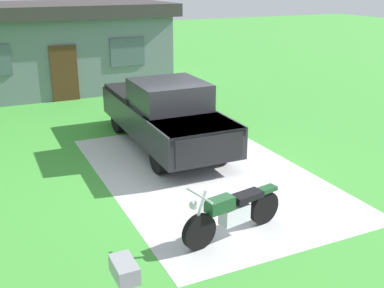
{
  "coord_description": "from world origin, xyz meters",
  "views": [
    {
      "loc": [
        -4.71,
        -9.24,
        4.47
      ],
      "look_at": [
        -0.44,
        -0.2,
        0.9
      ],
      "focal_mm": 43.7,
      "sensor_mm": 36.0,
      "label": 1
    }
  ],
  "objects_px": {
    "mailbox": "(125,281)",
    "motorcycle": "(233,212)",
    "pickup_truck": "(164,112)",
    "neighbor_house": "(51,45)"
  },
  "relations": [
    {
      "from": "motorcycle",
      "to": "mailbox",
      "type": "xyz_separation_m",
      "value": [
        -2.57,
        -1.81,
        0.51
      ]
    },
    {
      "from": "pickup_truck",
      "to": "mailbox",
      "type": "bearing_deg",
      "value": -115.48
    },
    {
      "from": "motorcycle",
      "to": "neighbor_house",
      "type": "height_order",
      "value": "neighbor_house"
    },
    {
      "from": "mailbox",
      "to": "motorcycle",
      "type": "bearing_deg",
      "value": 35.06
    },
    {
      "from": "pickup_truck",
      "to": "neighbor_house",
      "type": "bearing_deg",
      "value": 99.68
    },
    {
      "from": "pickup_truck",
      "to": "neighbor_house",
      "type": "xyz_separation_m",
      "value": [
        -1.5,
        8.81,
        0.84
      ]
    },
    {
      "from": "motorcycle",
      "to": "mailbox",
      "type": "relative_size",
      "value": 1.74
    },
    {
      "from": "pickup_truck",
      "to": "mailbox",
      "type": "relative_size",
      "value": 4.48
    },
    {
      "from": "pickup_truck",
      "to": "neighbor_house",
      "type": "relative_size",
      "value": 0.59
    },
    {
      "from": "motorcycle",
      "to": "pickup_truck",
      "type": "xyz_separation_m",
      "value": [
        0.74,
        5.14,
        0.48
      ]
    }
  ]
}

